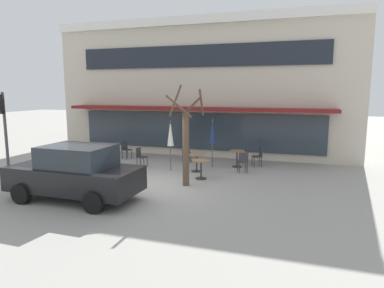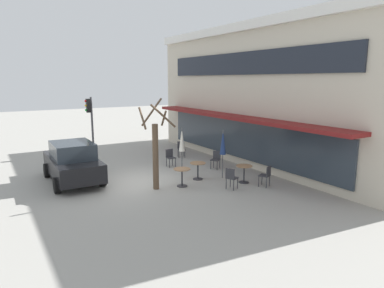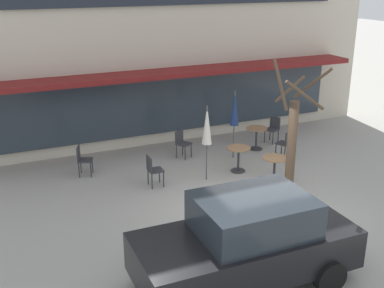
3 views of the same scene
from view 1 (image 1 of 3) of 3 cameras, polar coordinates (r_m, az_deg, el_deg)
ground_plane at (r=12.77m, az=-7.46°, el=-6.89°), size 80.00×80.00×0.00m
building_facade at (r=21.71m, az=3.85°, el=9.27°), size 16.23×9.10×7.20m
cafe_table_near_wall at (r=13.48m, az=1.52°, el=-3.71°), size 0.70×0.70×0.76m
cafe_table_streetside at (r=14.68m, az=0.78°, el=-2.66°), size 0.70×0.70×0.76m
cafe_table_by_tree at (r=15.69m, az=7.50°, el=-1.98°), size 0.70×0.70×0.76m
patio_umbrella_green_folded at (r=14.72m, az=-3.62°, el=1.75°), size 0.28×0.28×2.20m
patio_umbrella_cream_folded at (r=15.40m, az=3.43°, el=2.07°), size 0.28×0.28×2.20m
cafe_chair_0 at (r=17.80m, az=-10.98°, el=-0.74°), size 0.51×0.51×0.89m
cafe_chair_1 at (r=14.60m, az=8.47°, el=-2.78°), size 0.52×0.52×0.89m
cafe_chair_2 at (r=16.66m, az=-0.97°, el=-1.24°), size 0.55×0.55×0.89m
cafe_chair_3 at (r=15.95m, az=11.03°, el=-1.86°), size 0.53×0.53×0.89m
cafe_chair_4 at (r=15.70m, az=-8.58°, el=-1.96°), size 0.40×0.40×0.89m
parked_sedan at (r=11.50m, az=-18.83°, el=-4.55°), size 4.22×2.06×1.76m
street_tree at (r=12.35m, az=-1.01°, el=0.35°), size 1.30×1.30×3.67m
traffic_light_pole at (r=16.41m, az=-29.03°, el=3.73°), size 0.26×0.44×3.40m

